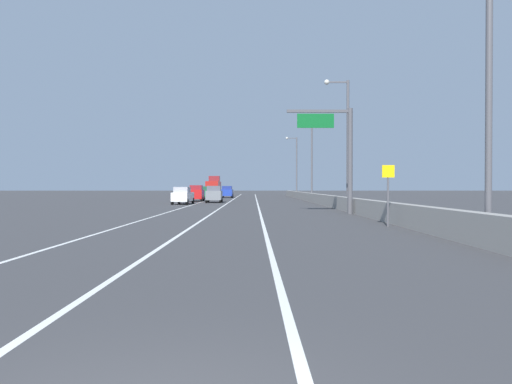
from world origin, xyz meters
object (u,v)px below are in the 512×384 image
at_px(car_red_2, 197,193).
at_px(box_truck, 214,187).
at_px(lamp_post_right_fourth, 295,163).
at_px(lamp_post_right_near, 482,66).
at_px(overhead_sign_gantry, 340,147).
at_px(car_blue_4, 227,192).
at_px(lamp_post_right_second, 345,136).
at_px(lamp_post_right_third, 310,154).
at_px(car_white_3, 183,196).
at_px(car_gray_1, 214,194).
at_px(car_green_0, 206,193).
at_px(speed_advisory_sign, 388,191).

xyz_separation_m(car_red_2, box_truck, (-0.21, 30.24, 0.79)).
bearing_deg(box_truck, lamp_post_right_fourth, -21.27).
bearing_deg(lamp_post_right_near, overhead_sign_gantry, 97.03).
relative_size(lamp_post_right_fourth, box_truck, 1.15).
bearing_deg(lamp_post_right_fourth, car_blue_4, -159.81).
xyz_separation_m(lamp_post_right_second, lamp_post_right_third, (-0.16, 23.56, 0.00)).
distance_m(lamp_post_right_fourth, box_truck, 17.19).
distance_m(car_blue_4, box_truck, 11.04).
xyz_separation_m(lamp_post_right_third, car_white_3, (-15.42, -11.30, -5.33)).
bearing_deg(car_white_3, box_truck, 89.92).
distance_m(lamp_post_right_fourth, car_red_2, 29.10).
bearing_deg(car_gray_1, car_green_0, 99.19).
bearing_deg(speed_advisory_sign, car_gray_1, 107.87).
relative_size(lamp_post_right_fourth, car_blue_4, 2.72).
distance_m(car_red_2, box_truck, 30.25).
distance_m(lamp_post_right_near, car_red_2, 49.34).
relative_size(car_gray_1, car_red_2, 0.90).
bearing_deg(car_white_3, lamp_post_right_fourth, 65.98).
relative_size(car_red_2, box_truck, 0.47).
bearing_deg(lamp_post_right_fourth, speed_advisory_sign, -91.05).
relative_size(car_white_3, box_truck, 0.50).
distance_m(speed_advisory_sign, car_red_2, 42.70).
distance_m(lamp_post_right_near, car_blue_4, 67.60).
bearing_deg(box_truck, car_blue_4, -72.98).
height_order(car_gray_1, car_white_3, car_gray_1).
relative_size(lamp_post_right_fourth, car_red_2, 2.45).
height_order(speed_advisory_sign, car_green_0, speed_advisory_sign).
bearing_deg(car_green_0, overhead_sign_gantry, -71.70).
distance_m(overhead_sign_gantry, car_white_3, 23.87).
height_order(overhead_sign_gantry, speed_advisory_sign, overhead_sign_gantry).
bearing_deg(car_blue_4, car_gray_1, -90.58).
relative_size(overhead_sign_gantry, box_truck, 0.78).
xyz_separation_m(lamp_post_right_second, car_gray_1, (-12.56, 17.73, -5.27)).
xyz_separation_m(overhead_sign_gantry, lamp_post_right_third, (1.51, 30.33, 1.55)).
xyz_separation_m(overhead_sign_gantry, car_gray_1, (-10.88, 24.50, -3.72)).
xyz_separation_m(speed_advisory_sign, car_red_2, (-14.09, 40.30, -0.71)).
xyz_separation_m(speed_advisory_sign, car_gray_1, (-11.32, 35.12, -0.75)).
bearing_deg(lamp_post_right_fourth, car_white_3, -114.02).
relative_size(lamp_post_right_third, car_gray_1, 2.73).
xyz_separation_m(lamp_post_right_third, car_gray_1, (-12.39, -5.83, -5.27)).
relative_size(speed_advisory_sign, car_blue_4, 0.74).
distance_m(overhead_sign_gantry, lamp_post_right_third, 30.40).
height_order(lamp_post_right_fourth, car_white_3, lamp_post_right_fourth).
height_order(lamp_post_right_fourth, car_gray_1, lamp_post_right_fourth).
relative_size(lamp_post_right_second, car_gray_1, 2.73).
xyz_separation_m(overhead_sign_gantry, lamp_post_right_near, (2.07, -16.80, 1.55)).
bearing_deg(car_green_0, speed_advisory_sign, -74.83).
bearing_deg(car_white_3, car_green_0, 89.05).
distance_m(speed_advisory_sign, car_gray_1, 36.91).
bearing_deg(car_white_3, car_gray_1, 61.01).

